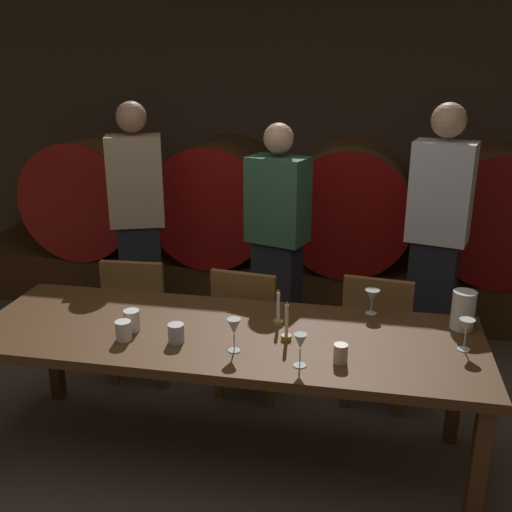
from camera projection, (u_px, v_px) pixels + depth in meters
name	position (u px, v px, depth m)	size (l,w,h in m)	color
ground_plane	(203.00, 506.00, 2.91)	(8.20, 8.20, 0.00)	brown
back_wall	(293.00, 128.00, 5.35)	(6.31, 0.24, 2.92)	#473A2D
barrel_shelf	(282.00, 279.00, 5.25)	(5.68, 0.90, 0.42)	#4C2D16
wine_barrel_far_left	(98.00, 192.00, 5.32)	(1.01, 0.94, 1.01)	brown
wine_barrel_center_left	(221.00, 198.00, 5.11)	(1.01, 0.94, 1.01)	#513319
wine_barrel_center_right	(349.00, 204.00, 4.92)	(1.01, 0.94, 1.01)	brown
wine_barrel_far_right	(493.00, 210.00, 4.72)	(1.01, 0.94, 1.01)	brown
dining_table	(227.00, 344.00, 3.05)	(2.59, 0.87, 0.76)	#4C2D16
chair_left	(140.00, 313.00, 3.90)	(0.42, 0.42, 0.88)	brown
chair_center	(249.00, 326.00, 3.71)	(0.45, 0.45, 0.88)	brown
chair_right	(377.00, 333.00, 3.62)	(0.45, 0.45, 0.88)	brown
guest_left	(138.00, 224.00, 4.30)	(0.44, 0.35, 1.80)	black
guest_center	(277.00, 248.00, 3.98)	(0.44, 0.35, 1.69)	black
guest_right	(436.00, 239.00, 3.90)	(0.43, 0.33, 1.82)	black
candle_left	(278.00, 315.00, 3.09)	(0.05, 0.05, 0.21)	olive
candle_right	(286.00, 329.00, 2.93)	(0.05, 0.05, 0.21)	olive
pitcher	(463.00, 310.00, 3.04)	(0.12, 0.12, 0.20)	white
wine_glass_far_left	(234.00, 328.00, 2.80)	(0.07, 0.07, 0.17)	silver
wine_glass_center_left	(300.00, 343.00, 2.66)	(0.06, 0.06, 0.16)	silver
wine_glass_center_right	(372.00, 296.00, 3.21)	(0.08, 0.08, 0.14)	silver
wine_glass_far_right	(467.00, 327.00, 2.81)	(0.07, 0.07, 0.16)	white
cup_far_left	(132.00, 320.00, 3.03)	(0.08, 0.08, 0.11)	white
cup_center_left	(123.00, 331.00, 2.93)	(0.08, 0.08, 0.10)	white
cup_center_right	(176.00, 333.00, 2.91)	(0.08, 0.08, 0.09)	silver
cup_far_right	(341.00, 354.00, 2.72)	(0.07, 0.07, 0.09)	beige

